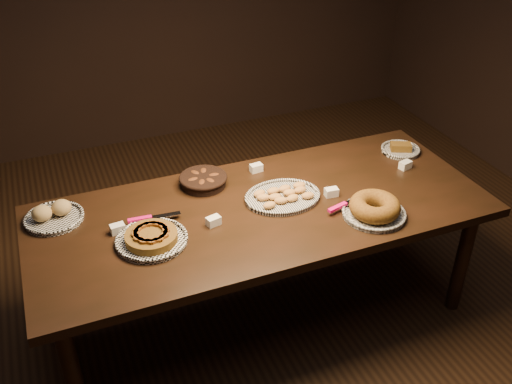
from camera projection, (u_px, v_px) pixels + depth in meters
name	position (u px, v px, depth m)	size (l,w,h in m)	color
ground	(262.00, 312.00, 3.38)	(5.00, 5.00, 0.00)	black
buffet_table	(262.00, 219.00, 3.02)	(2.40, 1.00, 0.75)	black
apple_tart_plate	(151.00, 238.00, 2.72)	(0.36, 0.36, 0.07)	white
madeleine_platter	(283.00, 196.00, 3.04)	(0.41, 0.33, 0.05)	black
bundt_cake_plate	(374.00, 209.00, 2.90)	(0.38, 0.33, 0.10)	black
croissant_basket	(203.00, 180.00, 3.15)	(0.32, 0.32, 0.07)	black
bread_roll_plate	(53.00, 215.00, 2.87)	(0.30, 0.30, 0.09)	white
loaf_plate	(400.00, 149.00, 3.49)	(0.24, 0.24, 0.06)	black
tent_cards	(270.00, 193.00, 3.06)	(1.75, 0.47, 0.04)	white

